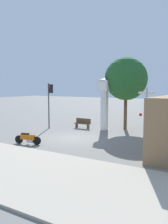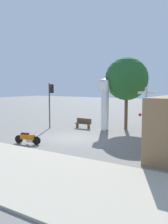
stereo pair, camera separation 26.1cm
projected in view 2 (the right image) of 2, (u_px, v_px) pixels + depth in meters
name	position (u px, v px, depth m)	size (l,w,h in m)	color
ground_plane	(72.00, 138.00, 19.06)	(120.00, 120.00, 0.00)	slate
motorcycle	(27.00, 138.00, 17.14)	(1.91, 0.66, 0.86)	black
clock_tower	(105.00, 96.00, 22.28)	(1.17, 1.17, 4.71)	white
traffic_light	(51.00, 98.00, 23.19)	(0.50, 0.35, 4.22)	#47474C
railroad_crossing_signal	(146.00, 115.00, 15.79)	(0.90, 0.82, 3.91)	#B7B7BC
street_tree	(127.00, 79.00, 22.53)	(3.88, 3.88, 6.57)	brown
bench	(83.00, 123.00, 23.61)	(1.60, 0.44, 0.92)	brown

